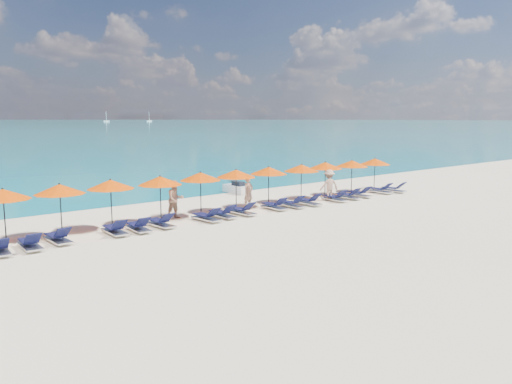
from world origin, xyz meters
TOP-DOWN VIEW (x-y plane):
  - ground at (0.00, 0.00)m, footprint 1400.00×1400.00m
  - sailboat_near at (201.81, 499.20)m, footprint 6.11×2.04m
  - sailboat_far at (253.30, 501.29)m, footprint 6.11×2.04m
  - jetski at (3.78, 9.61)m, footprint 0.88×2.19m
  - beachgoer_a at (0.89, 4.74)m, footprint 0.71×0.53m
  - beachgoer_b at (-3.65, 4.84)m, footprint 0.95×0.56m
  - beachgoer_c at (6.26, 3.69)m, footprint 1.32×0.88m
  - umbrella_0 at (-11.44, 4.59)m, footprint 2.10×2.10m
  - umbrella_1 at (-9.26, 4.63)m, footprint 2.10×2.10m
  - umbrella_2 at (-7.01, 4.70)m, footprint 2.10×2.10m
  - umbrella_3 at (-4.67, 4.45)m, footprint 2.10×2.10m
  - umbrella_4 at (-2.26, 4.68)m, footprint 2.10×2.10m
  - umbrella_5 at (-0.09, 4.56)m, footprint 2.10×2.10m
  - umbrella_6 at (2.24, 4.61)m, footprint 2.10×2.10m
  - umbrella_7 at (4.68, 4.46)m, footprint 2.10×2.10m
  - umbrella_8 at (6.92, 4.62)m, footprint 2.10×2.10m
  - umbrella_9 at (9.23, 4.43)m, footprint 2.10×2.10m
  - umbrella_10 at (11.60, 4.42)m, footprint 2.10×2.10m
  - lounger_1 at (-10.93, 3.24)m, footprint 0.69×1.72m
  - lounger_2 at (-9.79, 3.53)m, footprint 0.68×1.72m
  - lounger_3 at (-7.43, 3.46)m, footprint 0.70×1.73m
  - lounger_4 at (-6.40, 3.37)m, footprint 0.73×1.74m
  - lounger_5 at (-5.21, 3.50)m, footprint 0.69×1.72m
  - lounger_6 at (-2.85, 3.28)m, footprint 0.76×1.74m
  - lounger_7 at (-1.80, 3.42)m, footprint 0.68×1.72m
  - lounger_8 at (-0.56, 3.44)m, footprint 0.71×1.73m
  - lounger_9 at (1.69, 3.48)m, footprint 0.69×1.73m
  - lounger_10 at (2.86, 3.35)m, footprint 0.63×1.70m
  - lounger_11 at (4.11, 3.27)m, footprint 0.65×1.71m
  - lounger_12 at (6.27, 3.22)m, footprint 0.72×1.73m
  - lounger_13 at (7.52, 3.25)m, footprint 0.63×1.70m
  - lounger_14 at (8.70, 3.33)m, footprint 0.69×1.72m
  - lounger_15 at (10.99, 3.45)m, footprint 0.65×1.71m
  - lounger_16 at (12.05, 3.15)m, footprint 0.78×1.75m

SIDE VIEW (x-z plane):
  - ground at x=0.00m, z-range 0.00..0.00m
  - lounger_1 at x=-10.93m, z-range -0.09..0.56m
  - lounger_2 at x=-9.79m, z-range -0.09..0.56m
  - lounger_3 at x=-7.43m, z-range -0.09..0.56m
  - lounger_4 at x=-6.40m, z-range -0.09..0.56m
  - lounger_5 at x=-5.21m, z-range -0.09..0.56m
  - lounger_6 at x=-2.85m, z-range -0.09..0.56m
  - lounger_7 at x=-1.80m, z-range -0.09..0.56m
  - lounger_8 at x=-0.56m, z-range -0.09..0.56m
  - lounger_9 at x=1.69m, z-range -0.09..0.56m
  - lounger_10 at x=2.86m, z-range -0.09..0.56m
  - lounger_11 at x=4.11m, z-range -0.09..0.56m
  - lounger_12 at x=6.27m, z-range -0.09..0.56m
  - lounger_13 at x=7.52m, z-range -0.09..0.56m
  - lounger_14 at x=8.70m, z-range -0.09..0.56m
  - lounger_15 at x=10.99m, z-range -0.09..0.56m
  - lounger_16 at x=12.05m, z-range -0.09..0.56m
  - jetski at x=3.78m, z-range -0.07..0.70m
  - beachgoer_a at x=0.89m, z-range 0.00..1.77m
  - beachgoer_c at x=6.26m, z-range 0.00..1.88m
  - beachgoer_b at x=-3.65m, z-range 0.00..1.93m
  - sailboat_far at x=253.30m, z-range -4.45..6.75m
  - sailboat_near at x=201.81m, z-range -4.45..6.76m
  - umbrella_0 at x=-11.44m, z-range 0.88..3.16m
  - umbrella_1 at x=-9.26m, z-range 0.88..3.16m
  - umbrella_2 at x=-7.01m, z-range 0.88..3.16m
  - umbrella_3 at x=-4.67m, z-range 0.88..3.16m
  - umbrella_4 at x=-2.26m, z-range 0.88..3.16m
  - umbrella_5 at x=-0.09m, z-range 0.88..3.16m
  - umbrella_6 at x=2.24m, z-range 0.88..3.16m
  - umbrella_7 at x=4.68m, z-range 0.88..3.16m
  - umbrella_8 at x=6.92m, z-range 0.88..3.16m
  - umbrella_9 at x=9.23m, z-range 0.88..3.16m
  - umbrella_10 at x=11.60m, z-range 0.88..3.16m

